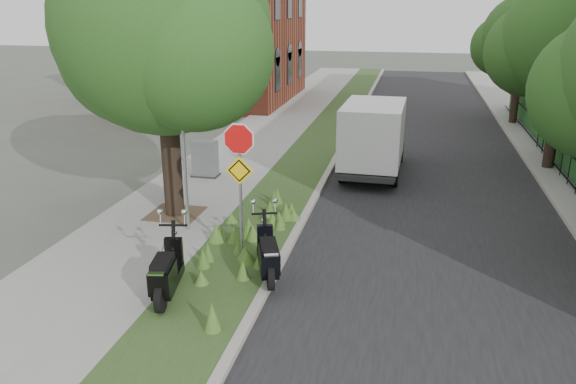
{
  "coord_description": "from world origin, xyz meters",
  "views": [
    {
      "loc": [
        2.17,
        -10.64,
        5.63
      ],
      "look_at": [
        -0.61,
        1.88,
        1.3
      ],
      "focal_mm": 35.0,
      "sensor_mm": 36.0,
      "label": 1
    }
  ],
  "objects_px": {
    "sign_assembly": "(240,163)",
    "scooter_near": "(166,278)",
    "scooter_far": "(268,260)",
    "utility_cabinet": "(205,159)",
    "box_truck": "(374,134)"
  },
  "relations": [
    {
      "from": "sign_assembly",
      "to": "scooter_near",
      "type": "bearing_deg",
      "value": -111.32
    },
    {
      "from": "scooter_far",
      "to": "sign_assembly",
      "type": "bearing_deg",
      "value": 132.16
    },
    {
      "from": "scooter_far",
      "to": "utility_cabinet",
      "type": "relative_size",
      "value": 1.54
    },
    {
      "from": "utility_cabinet",
      "to": "box_truck",
      "type": "bearing_deg",
      "value": 19.39
    },
    {
      "from": "sign_assembly",
      "to": "box_truck",
      "type": "bearing_deg",
      "value": 72.81
    },
    {
      "from": "sign_assembly",
      "to": "box_truck",
      "type": "xyz_separation_m",
      "value": [
        2.38,
        7.68,
        -0.93
      ]
    },
    {
      "from": "sign_assembly",
      "to": "utility_cabinet",
      "type": "relative_size",
      "value": 2.72
    },
    {
      "from": "scooter_near",
      "to": "box_truck",
      "type": "height_order",
      "value": "box_truck"
    },
    {
      "from": "sign_assembly",
      "to": "scooter_far",
      "type": "relative_size",
      "value": 1.76
    },
    {
      "from": "scooter_far",
      "to": "box_truck",
      "type": "distance_m",
      "value": 8.82
    },
    {
      "from": "box_truck",
      "to": "utility_cabinet",
      "type": "relative_size",
      "value": 4.03
    },
    {
      "from": "scooter_far",
      "to": "utility_cabinet",
      "type": "xyz_separation_m",
      "value": [
        -3.9,
        6.74,
        0.13
      ]
    },
    {
      "from": "scooter_far",
      "to": "box_truck",
      "type": "relative_size",
      "value": 0.38
    },
    {
      "from": "scooter_near",
      "to": "box_truck",
      "type": "bearing_deg",
      "value": 71.88
    },
    {
      "from": "box_truck",
      "to": "utility_cabinet",
      "type": "height_order",
      "value": "box_truck"
    }
  ]
}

